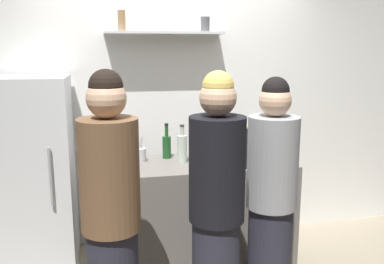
{
  "coord_description": "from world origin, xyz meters",
  "views": [
    {
      "loc": [
        -0.62,
        -2.57,
        1.83
      ],
      "look_at": [
        0.04,
        0.54,
        1.19
      ],
      "focal_mm": 38.42,
      "sensor_mm": 36.0,
      "label": 1
    }
  ],
  "objects_px": {
    "water_bottle_plastic": "(281,148)",
    "person_brown_jacket": "(111,221)",
    "wine_bottle_pale_glass": "(182,148)",
    "wine_bottle_dark_glass": "(247,152)",
    "wine_bottle_green_glass": "(167,146)",
    "person_grey_hoodie": "(271,201)",
    "person_blonde": "(217,212)",
    "baking_pan": "(225,157)",
    "utensil_holder": "(140,155)",
    "refrigerator": "(35,176)"
  },
  "relations": [
    {
      "from": "wine_bottle_dark_glass",
      "to": "baking_pan",
      "type": "bearing_deg",
      "value": 108.89
    },
    {
      "from": "wine_bottle_pale_glass",
      "to": "refrigerator",
      "type": "bearing_deg",
      "value": 166.24
    },
    {
      "from": "refrigerator",
      "to": "person_grey_hoodie",
      "type": "distance_m",
      "value": 1.92
    },
    {
      "from": "water_bottle_plastic",
      "to": "person_blonde",
      "type": "bearing_deg",
      "value": -136.02
    },
    {
      "from": "utensil_holder",
      "to": "person_blonde",
      "type": "relative_size",
      "value": 0.13
    },
    {
      "from": "wine_bottle_pale_glass",
      "to": "baking_pan",
      "type": "bearing_deg",
      "value": 1.38
    },
    {
      "from": "wine_bottle_dark_glass",
      "to": "wine_bottle_green_glass",
      "type": "height_order",
      "value": "wine_bottle_dark_glass"
    },
    {
      "from": "refrigerator",
      "to": "person_blonde",
      "type": "relative_size",
      "value": 0.95
    },
    {
      "from": "wine_bottle_pale_glass",
      "to": "person_blonde",
      "type": "xyz_separation_m",
      "value": [
        0.05,
        -0.85,
        -0.21
      ]
    },
    {
      "from": "person_grey_hoodie",
      "to": "wine_bottle_pale_glass",
      "type": "bearing_deg",
      "value": -106.9
    },
    {
      "from": "utensil_holder",
      "to": "water_bottle_plastic",
      "type": "height_order",
      "value": "water_bottle_plastic"
    },
    {
      "from": "water_bottle_plastic",
      "to": "wine_bottle_pale_glass",
      "type": "bearing_deg",
      "value": 168.32
    },
    {
      "from": "refrigerator",
      "to": "water_bottle_plastic",
      "type": "height_order",
      "value": "refrigerator"
    },
    {
      "from": "wine_bottle_pale_glass",
      "to": "person_blonde",
      "type": "distance_m",
      "value": 0.88
    },
    {
      "from": "water_bottle_plastic",
      "to": "person_brown_jacket",
      "type": "bearing_deg",
      "value": -152.21
    },
    {
      "from": "baking_pan",
      "to": "utensil_holder",
      "type": "relative_size",
      "value": 1.57
    },
    {
      "from": "baking_pan",
      "to": "refrigerator",
      "type": "bearing_deg",
      "value": 169.68
    },
    {
      "from": "wine_bottle_dark_glass",
      "to": "wine_bottle_green_glass",
      "type": "distance_m",
      "value": 0.69
    },
    {
      "from": "water_bottle_plastic",
      "to": "person_brown_jacket",
      "type": "height_order",
      "value": "person_brown_jacket"
    },
    {
      "from": "wine_bottle_green_glass",
      "to": "person_grey_hoodie",
      "type": "height_order",
      "value": "person_grey_hoodie"
    },
    {
      "from": "utensil_holder",
      "to": "water_bottle_plastic",
      "type": "distance_m",
      "value": 1.13
    },
    {
      "from": "water_bottle_plastic",
      "to": "person_grey_hoodie",
      "type": "distance_m",
      "value": 0.62
    },
    {
      "from": "wine_bottle_dark_glass",
      "to": "person_grey_hoodie",
      "type": "height_order",
      "value": "person_grey_hoodie"
    },
    {
      "from": "wine_bottle_green_glass",
      "to": "person_blonde",
      "type": "xyz_separation_m",
      "value": [
        0.15,
        -1.01,
        -0.19
      ]
    },
    {
      "from": "utensil_holder",
      "to": "baking_pan",
      "type": "bearing_deg",
      "value": -7.12
    },
    {
      "from": "baking_pan",
      "to": "person_brown_jacket",
      "type": "height_order",
      "value": "person_brown_jacket"
    },
    {
      "from": "wine_bottle_dark_glass",
      "to": "wine_bottle_green_glass",
      "type": "xyz_separation_m",
      "value": [
        -0.55,
        0.42,
        -0.02
      ]
    },
    {
      "from": "wine_bottle_dark_glass",
      "to": "person_grey_hoodie",
      "type": "distance_m",
      "value": 0.48
    },
    {
      "from": "baking_pan",
      "to": "wine_bottle_green_glass",
      "type": "bearing_deg",
      "value": 162.11
    },
    {
      "from": "refrigerator",
      "to": "person_blonde",
      "type": "height_order",
      "value": "person_blonde"
    },
    {
      "from": "person_blonde",
      "to": "utensil_holder",
      "type": "bearing_deg",
      "value": 140.94
    },
    {
      "from": "baking_pan",
      "to": "person_blonde",
      "type": "relative_size",
      "value": 0.2
    },
    {
      "from": "person_grey_hoodie",
      "to": "refrigerator",
      "type": "bearing_deg",
      "value": -83.0
    },
    {
      "from": "refrigerator",
      "to": "person_grey_hoodie",
      "type": "bearing_deg",
      "value": -29.76
    },
    {
      "from": "wine_bottle_dark_glass",
      "to": "person_blonde",
      "type": "xyz_separation_m",
      "value": [
        -0.4,
        -0.6,
        -0.22
      ]
    },
    {
      "from": "utensil_holder",
      "to": "person_grey_hoodie",
      "type": "relative_size",
      "value": 0.13
    },
    {
      "from": "wine_bottle_green_glass",
      "to": "person_grey_hoodie",
      "type": "bearing_deg",
      "value": -54.32
    },
    {
      "from": "wine_bottle_pale_glass",
      "to": "wine_bottle_green_glass",
      "type": "bearing_deg",
      "value": 122.7
    },
    {
      "from": "wine_bottle_dark_glass",
      "to": "wine_bottle_pale_glass",
      "type": "bearing_deg",
      "value": 150.12
    },
    {
      "from": "wine_bottle_green_glass",
      "to": "water_bottle_plastic",
      "type": "xyz_separation_m",
      "value": [
        0.87,
        -0.32,
        0.01
      ]
    },
    {
      "from": "refrigerator",
      "to": "baking_pan",
      "type": "xyz_separation_m",
      "value": [
        1.54,
        -0.28,
        0.15
      ]
    },
    {
      "from": "utensil_holder",
      "to": "person_blonde",
      "type": "xyz_separation_m",
      "value": [
        0.38,
        -0.95,
        -0.14
      ]
    },
    {
      "from": "person_grey_hoodie",
      "to": "baking_pan",
      "type": "bearing_deg",
      "value": -132.28
    },
    {
      "from": "wine_bottle_dark_glass",
      "to": "person_blonde",
      "type": "height_order",
      "value": "person_blonde"
    },
    {
      "from": "baking_pan",
      "to": "wine_bottle_green_glass",
      "type": "distance_m",
      "value": 0.49
    },
    {
      "from": "wine_bottle_green_glass",
      "to": "water_bottle_plastic",
      "type": "height_order",
      "value": "wine_bottle_green_glass"
    },
    {
      "from": "utensil_holder",
      "to": "person_brown_jacket",
      "type": "height_order",
      "value": "person_brown_jacket"
    },
    {
      "from": "wine_bottle_pale_glass",
      "to": "wine_bottle_dark_glass",
      "type": "relative_size",
      "value": 0.95
    },
    {
      "from": "utensil_holder",
      "to": "person_grey_hoodie",
      "type": "distance_m",
      "value": 1.13
    },
    {
      "from": "wine_bottle_green_glass",
      "to": "person_blonde",
      "type": "bearing_deg",
      "value": -81.41
    }
  ]
}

